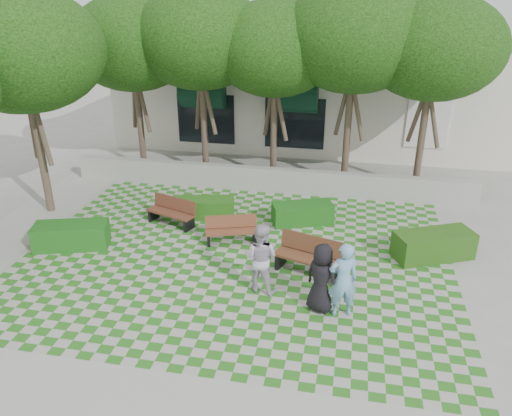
% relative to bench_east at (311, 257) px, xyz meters
% --- Properties ---
extents(ground, '(90.00, 90.00, 0.00)m').
position_rel_bench_east_xyz_m(ground, '(-2.17, -0.64, -0.49)').
color(ground, gray).
rests_on(ground, ground).
extents(lawn, '(12.00, 12.00, 0.00)m').
position_rel_bench_east_xyz_m(lawn, '(-2.17, 0.36, -0.48)').
color(lawn, '#2B721E').
rests_on(lawn, ground).
extents(sidewalk_south, '(16.00, 2.00, 0.01)m').
position_rel_bench_east_xyz_m(sidewalk_south, '(-2.17, -5.34, -0.48)').
color(sidewalk_south, '#9E9B93').
rests_on(sidewalk_south, ground).
extents(sidewalk_west, '(2.00, 12.00, 0.01)m').
position_rel_bench_east_xyz_m(sidewalk_west, '(-9.37, 0.36, -0.48)').
color(sidewalk_west, '#9E9B93').
rests_on(sidewalk_west, ground).
extents(retaining_wall, '(15.00, 0.36, 0.90)m').
position_rel_bench_east_xyz_m(retaining_wall, '(-2.17, 5.56, -0.04)').
color(retaining_wall, '#9E9B93').
rests_on(retaining_wall, ground).
extents(bench_east, '(2.03, 1.21, 1.01)m').
position_rel_bench_east_xyz_m(bench_east, '(0.00, 0.00, 0.00)').
color(bench_east, '#512E1C').
rests_on(bench_east, ground).
extents(bench_mid, '(1.63, 0.96, 0.81)m').
position_rel_bench_east_xyz_m(bench_mid, '(-2.51, 1.32, -0.10)').
color(bench_mid, brown).
rests_on(bench_mid, ground).
extents(bench_west, '(1.75, 1.08, 0.87)m').
position_rel_bench_east_xyz_m(bench_west, '(-4.68, 2.16, -0.07)').
color(bench_west, '#552B1D').
rests_on(bench_west, ground).
extents(hedge_east, '(2.38, 1.73, 0.78)m').
position_rel_bench_east_xyz_m(hedge_east, '(3.32, 1.53, -0.10)').
color(hedge_east, '#204813').
rests_on(hedge_east, ground).
extents(hedge_midright, '(2.07, 1.38, 0.67)m').
position_rel_bench_east_xyz_m(hedge_midright, '(-0.56, 3.06, -0.15)').
color(hedge_midright, '#175015').
rests_on(hedge_midright, ground).
extents(hedge_midleft, '(1.97, 1.10, 0.65)m').
position_rel_bench_east_xyz_m(hedge_midleft, '(-3.77, 2.88, -0.16)').
color(hedge_midleft, '#205115').
rests_on(hedge_midleft, ground).
extents(hedge_west, '(2.26, 1.41, 0.74)m').
position_rel_bench_east_xyz_m(hedge_west, '(-7.06, 0.12, -0.12)').
color(hedge_west, '#175215').
rests_on(hedge_west, ground).
extents(person_blue, '(0.79, 0.64, 1.88)m').
position_rel_bench_east_xyz_m(person_blue, '(0.87, -1.69, 0.45)').
color(person_blue, '#72A7CF').
rests_on(person_blue, ground).
extents(person_dark, '(1.01, 0.91, 1.74)m').
position_rel_bench_east_xyz_m(person_dark, '(0.38, -1.59, 0.38)').
color(person_dark, black).
rests_on(person_dark, ground).
extents(person_white, '(1.01, 0.86, 1.84)m').
position_rel_bench_east_xyz_m(person_white, '(-1.17, -1.03, 0.43)').
color(person_white, '#BCB3C5').
rests_on(person_white, ground).
extents(tree_row, '(17.70, 13.40, 7.41)m').
position_rel_bench_east_xyz_m(tree_row, '(-4.03, 5.32, 4.69)').
color(tree_row, '#47382B').
rests_on(tree_row, ground).
extents(building, '(18.00, 8.92, 5.15)m').
position_rel_bench_east_xyz_m(building, '(-1.23, 13.44, 2.03)').
color(building, beige).
rests_on(building, ground).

